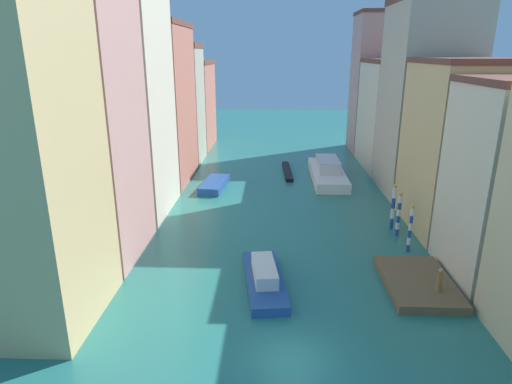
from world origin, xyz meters
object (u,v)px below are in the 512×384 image
(mooring_pole_0, at_px, (410,228))
(motorboat_0, at_px, (215,184))
(vaporetto_white, at_px, (327,172))
(mooring_pole_2, at_px, (393,206))
(person_on_dock, at_px, (440,280))
(mooring_pole_1, at_px, (399,213))
(gondola_black, at_px, (287,171))
(waterfront_dock, at_px, (418,283))
(motorboat_1, at_px, (264,277))

(mooring_pole_0, bearing_deg, motorboat_0, 137.29)
(vaporetto_white, relative_size, motorboat_0, 1.95)
(mooring_pole_2, bearing_deg, motorboat_0, 146.72)
(vaporetto_white, xyz_separation_m, motorboat_0, (-13.43, -4.46, -0.48))
(person_on_dock, height_order, mooring_pole_1, mooring_pole_1)
(person_on_dock, xyz_separation_m, motorboat_0, (-17.25, 22.93, -0.89))
(mooring_pole_2, bearing_deg, gondola_black, 115.43)
(mooring_pole_2, distance_m, gondola_black, 20.32)
(waterfront_dock, height_order, mooring_pole_0, mooring_pole_0)
(motorboat_1, bearing_deg, mooring_pole_2, 42.95)
(vaporetto_white, distance_m, motorboat_1, 27.06)
(waterfront_dock, distance_m, mooring_pole_0, 5.74)
(waterfront_dock, height_order, person_on_dock, person_on_dock)
(mooring_pole_0, distance_m, mooring_pole_2, 4.71)
(vaporetto_white, bearing_deg, mooring_pole_1, -77.23)
(mooring_pole_1, relative_size, mooring_pole_2, 0.94)
(mooring_pole_2, height_order, motorboat_0, mooring_pole_2)
(gondola_black, bearing_deg, vaporetto_white, -27.05)
(gondola_black, bearing_deg, mooring_pole_1, -66.09)
(waterfront_dock, height_order, vaporetto_white, vaporetto_white)
(person_on_dock, xyz_separation_m, mooring_pole_1, (0.11, 10.07, 0.67))
(waterfront_dock, xyz_separation_m, mooring_pole_2, (0.81, 10.12, 1.82))
(mooring_pole_0, bearing_deg, person_on_dock, -91.15)
(mooring_pole_1, bearing_deg, motorboat_0, 143.47)
(motorboat_0, xyz_separation_m, motorboat_1, (6.22, -21.62, 0.12))
(waterfront_dock, relative_size, motorboat_0, 1.04)
(mooring_pole_1, bearing_deg, mooring_pole_2, 93.18)
(mooring_pole_0, height_order, vaporetto_white, mooring_pole_0)
(mooring_pole_0, relative_size, mooring_pole_1, 1.00)
(gondola_black, relative_size, motorboat_1, 1.10)
(person_on_dock, distance_m, motorboat_1, 11.12)
(person_on_dock, distance_m, gondola_black, 31.11)
(gondola_black, bearing_deg, waterfront_dock, -74.49)
(waterfront_dock, relative_size, mooring_pole_0, 1.77)
(mooring_pole_1, xyz_separation_m, vaporetto_white, (-3.92, 17.31, -1.08))
(waterfront_dock, xyz_separation_m, motorboat_1, (-10.24, -0.16, 0.26))
(mooring_pole_0, distance_m, motorboat_1, 12.56)
(mooring_pole_1, xyz_separation_m, motorboat_0, (-17.36, 12.86, -1.56))
(mooring_pole_2, distance_m, vaporetto_white, 16.30)
(waterfront_dock, distance_m, person_on_dock, 1.95)
(vaporetto_white, bearing_deg, person_on_dock, -82.08)
(gondola_black, bearing_deg, motorboat_0, -141.07)
(person_on_dock, bearing_deg, mooring_pole_0, 88.85)
(waterfront_dock, bearing_deg, mooring_pole_1, 84.09)
(mooring_pole_0, bearing_deg, mooring_pole_1, 90.48)
(waterfront_dock, xyz_separation_m, motorboat_0, (-16.47, 21.46, 0.14))
(mooring_pole_0, relative_size, mooring_pole_2, 0.94)
(person_on_dock, xyz_separation_m, gondola_black, (-8.66, 29.86, -1.09))
(person_on_dock, height_order, mooring_pole_2, mooring_pole_2)
(person_on_dock, relative_size, mooring_pole_0, 0.41)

